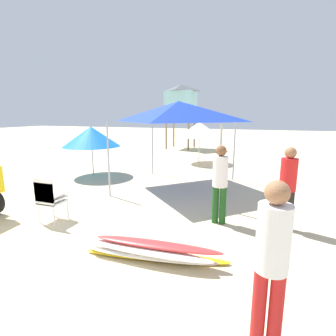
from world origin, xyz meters
TOP-DOWN VIEW (x-y plane):
  - ground at (0.00, 0.00)m, footprint 80.00×80.00m
  - stacked_plastic_chairs at (-0.78, 1.58)m, footprint 0.48×0.48m
  - surfboard_pile at (1.94, 0.92)m, footprint 2.44×0.75m
  - lifeguard_near_left at (4.02, 2.98)m, footprint 0.32×0.32m
  - lifeguard_near_center at (2.70, 2.82)m, footprint 0.32×0.32m
  - lifeguard_near_right at (3.66, -0.13)m, footprint 0.32×0.32m
  - popup_canopy at (0.98, 5.25)m, footprint 3.19×3.19m
  - lifeguard_tower at (-1.95, 14.92)m, footprint 1.98×1.98m
  - beach_umbrella_left at (-2.62, 5.72)m, footprint 2.16×2.16m
  - beach_umbrella_mid at (0.59, 9.80)m, footprint 2.04×2.04m

SIDE VIEW (x-z plane):
  - ground at x=0.00m, z-range 0.00..0.00m
  - surfboard_pile at x=1.94m, z-range 0.00..0.32m
  - stacked_plastic_chairs at x=-0.78m, z-range 0.09..1.11m
  - lifeguard_near_center at x=2.70m, z-range 0.13..1.84m
  - lifeguard_near_left at x=4.02m, z-range 0.13..1.84m
  - lifeguard_near_right at x=3.66m, z-range 0.14..1.88m
  - beach_umbrella_left at x=-2.62m, z-range 0.57..2.46m
  - beach_umbrella_mid at x=0.59m, z-range 0.63..2.62m
  - popup_canopy at x=0.98m, z-range 1.06..3.79m
  - lifeguard_tower at x=-1.95m, z-range 1.03..5.33m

